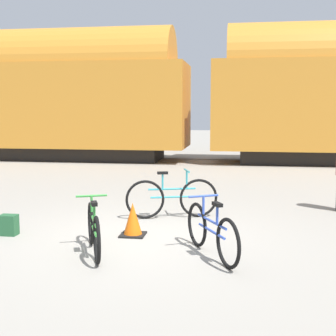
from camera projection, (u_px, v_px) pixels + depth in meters
name	position (u px, v px, depth m)	size (l,w,h in m)	color
ground_plane	(139.00, 237.00, 7.60)	(80.00, 80.00, 0.00)	gray
freight_train	(200.00, 91.00, 18.43)	(28.64, 3.06, 5.35)	black
rail_near	(198.00, 163.00, 18.07)	(40.64, 0.07, 0.01)	#4C4238
rail_far	(201.00, 159.00, 19.48)	(40.64, 0.07, 0.01)	#4C4238
bicycle_green	(94.00, 230.00, 6.72)	(0.67, 1.51, 0.81)	black
bicycle_teal	(172.00, 198.00, 8.92)	(1.71, 0.59, 0.93)	black
bicycle_blue	(211.00, 232.00, 6.57)	(0.85, 1.55, 0.83)	black
backpack	(9.00, 225.00, 7.72)	(0.28, 0.20, 0.34)	#235633
traffic_cone	(133.00, 220.00, 7.68)	(0.40, 0.40, 0.55)	black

